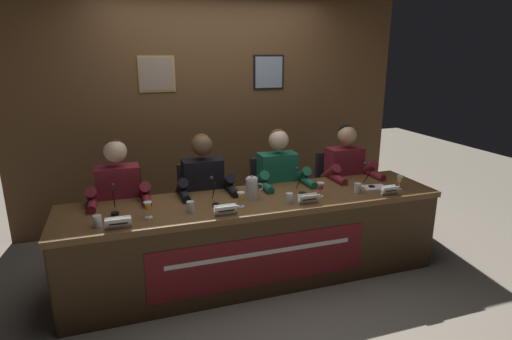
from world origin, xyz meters
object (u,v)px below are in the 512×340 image
object	(u,v)px
juice_glass_center_right	(321,187)
panelist_center_left	(205,192)
chair_far_left	(122,222)
water_cup_center_right	(289,199)
chair_center_left	(202,212)
microphone_center_left	(214,196)
microphone_center_right	(301,185)
document_stack_far_right	(375,187)
nameplate_center_right	(309,199)
juice_glass_far_left	(148,207)
juice_glass_center_left	(241,197)
nameplate_far_left	(118,223)
microphone_far_left	(114,204)
water_cup_far_left	(98,222)
nameplate_far_right	(390,190)
microphone_far_right	(369,179)
nameplate_center_left	(226,210)
panelist_center_right	(280,184)
conference_table	(260,229)
water_pitcher_central	(252,188)
panelist_far_left	(120,200)
chair_center_right	(273,204)
panelist_far_right	(348,177)
chair_far_right	(336,196)
water_cup_center_left	(190,207)
juice_glass_far_right	(400,180)
water_cup_far_right	(358,188)

from	to	relation	value
juice_glass_center_right	panelist_center_left	bearing A→B (deg)	151.82
chair_far_left	water_cup_center_right	world-z (taller)	chair_far_left
chair_center_left	microphone_center_left	world-z (taller)	microphone_center_left
microphone_center_right	document_stack_far_right	distance (m)	0.71
chair_center_left	nameplate_center_right	world-z (taller)	chair_center_left
chair_far_left	microphone_center_right	world-z (taller)	microphone_center_right
chair_far_left	panelist_center_left	distance (m)	0.81
juice_glass_far_left	juice_glass_center_left	world-z (taller)	same
nameplate_far_left	microphone_far_left	distance (m)	0.31
chair_far_left	water_cup_far_left	world-z (taller)	chair_far_left
nameplate_far_right	microphone_far_right	world-z (taller)	microphone_far_right
nameplate_center_left	panelist_center_right	size ratio (longest dim) A/B	0.14
water_cup_center_right	conference_table	bearing A→B (deg)	158.30
nameplate_far_left	water_pitcher_central	bearing A→B (deg)	14.28
panelist_far_left	water_pitcher_central	xyz separation A→B (m)	(1.06, -0.36, 0.11)
conference_table	nameplate_far_right	xyz separation A→B (m)	(1.13, -0.17, 0.27)
chair_center_right	panelist_far_right	bearing A→B (deg)	-15.25
chair_far_right	chair_center_right	bearing A→B (deg)	180.00
water_cup_center_left	water_cup_center_right	world-z (taller)	same
juice_glass_far_left	panelist_far_right	world-z (taller)	panelist_far_right
juice_glass_far_left	water_cup_far_left	distance (m)	0.36
juice_glass_far_left	document_stack_far_right	bearing A→B (deg)	1.83
nameplate_center_right	nameplate_far_right	size ratio (longest dim) A/B	1.13
nameplate_center_right	water_cup_center_right	distance (m)	0.16
chair_far_left	microphone_far_right	size ratio (longest dim) A/B	4.22
juice_glass_center_right	chair_far_right	distance (m)	0.96
microphone_center_left	juice_glass_far_right	world-z (taller)	microphone_center_left
microphone_center_left	water_pitcher_central	distance (m)	0.33
panelist_center_left	nameplate_far_right	bearing A→B (deg)	-22.99
microphone_center_left	nameplate_far_right	distance (m)	1.52
water_cup_far_left	juice_glass_far_right	size ratio (longest dim) A/B	0.69
nameplate_center_right	juice_glass_center_left	bearing A→B (deg)	169.45
water_cup_far_right	water_pitcher_central	bearing A→B (deg)	171.74
panelist_far_left	juice_glass_far_left	distance (m)	0.55
nameplate_far_left	juice_glass_far_right	size ratio (longest dim) A/B	1.45
water_cup_far_left	chair_far_right	size ratio (longest dim) A/B	0.09
juice_glass_center_left	nameplate_far_right	xyz separation A→B (m)	(1.31, -0.13, -0.05)
conference_table	microphone_center_right	size ratio (longest dim) A/B	14.95
panelist_far_left	microphone_center_right	distance (m)	1.56
panelist_far_right	document_stack_far_right	world-z (taller)	panelist_far_right
chair_far_left	juice_glass_center_right	distance (m)	1.82
microphone_far_right	document_stack_far_right	bearing A→B (deg)	-61.27
chair_far_right	document_stack_far_right	distance (m)	0.71
microphone_far_left	microphone_center_left	size ratio (longest dim) A/B	1.00
juice_glass_far_left	nameplate_far_right	distance (m)	2.04
chair_center_right	juice_glass_far_right	xyz separation A→B (m)	(0.95, -0.73, 0.38)
juice_glass_center_left	microphone_center_right	distance (m)	0.61
water_cup_far_right	water_pitcher_central	xyz separation A→B (m)	(-0.94, 0.14, 0.06)
microphone_center_right	chair_center_right	bearing A→B (deg)	94.82
conference_table	document_stack_far_right	world-z (taller)	document_stack_far_right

